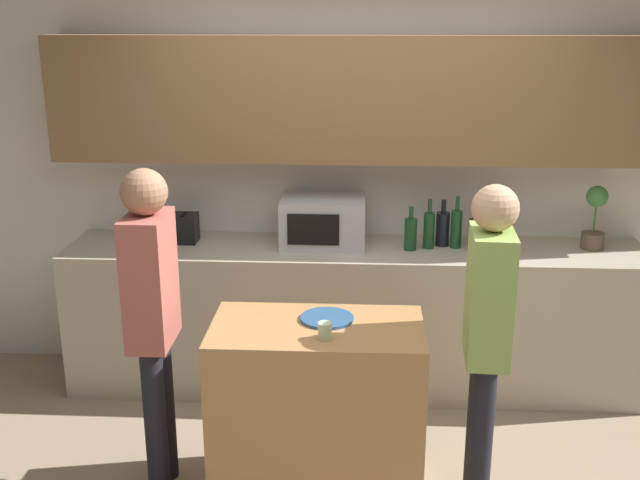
# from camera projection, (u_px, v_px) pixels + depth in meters

# --- Properties ---
(back_wall) EXTENTS (6.40, 0.40, 2.70)m
(back_wall) POSITION_uv_depth(u_px,v_px,m) (358.00, 143.00, 4.71)
(back_wall) COLOR silver
(back_wall) RESTS_ON ground_plane
(back_counter) EXTENTS (3.60, 0.62, 0.93)m
(back_counter) POSITION_uv_depth(u_px,v_px,m) (355.00, 317.00, 4.77)
(back_counter) COLOR #B7AD99
(back_counter) RESTS_ON ground_plane
(kitchen_island) EXTENTS (1.02, 0.56, 0.90)m
(kitchen_island) POSITION_uv_depth(u_px,v_px,m) (317.00, 410.00, 3.68)
(kitchen_island) COLOR #B27F4C
(kitchen_island) RESTS_ON ground_plane
(microwave) EXTENTS (0.52, 0.39, 0.30)m
(microwave) POSITION_uv_depth(u_px,v_px,m) (323.00, 221.00, 4.66)
(microwave) COLOR #B7BABC
(microwave) RESTS_ON back_counter
(toaster) EXTENTS (0.26, 0.16, 0.18)m
(toaster) POSITION_uv_depth(u_px,v_px,m) (177.00, 228.00, 4.73)
(toaster) COLOR black
(toaster) RESTS_ON back_counter
(potted_plant) EXTENTS (0.14, 0.14, 0.40)m
(potted_plant) POSITION_uv_depth(u_px,v_px,m) (595.00, 218.00, 4.56)
(potted_plant) COLOR brown
(potted_plant) RESTS_ON back_counter
(bottle_0) EXTENTS (0.08, 0.08, 0.27)m
(bottle_0) POSITION_uv_depth(u_px,v_px,m) (411.00, 233.00, 4.57)
(bottle_0) COLOR #194723
(bottle_0) RESTS_ON back_counter
(bottle_1) EXTENTS (0.07, 0.07, 0.31)m
(bottle_1) POSITION_uv_depth(u_px,v_px,m) (429.00, 230.00, 4.60)
(bottle_1) COLOR #194723
(bottle_1) RESTS_ON back_counter
(bottle_2) EXTENTS (0.08, 0.08, 0.29)m
(bottle_2) POSITION_uv_depth(u_px,v_px,m) (443.00, 228.00, 4.65)
(bottle_2) COLOR black
(bottle_2) RESTS_ON back_counter
(bottle_3) EXTENTS (0.07, 0.07, 0.33)m
(bottle_3) POSITION_uv_depth(u_px,v_px,m) (456.00, 228.00, 4.60)
(bottle_3) COLOR #194723
(bottle_3) RESTS_ON back_counter
(bottle_4) EXTENTS (0.07, 0.07, 0.28)m
(bottle_4) POSITION_uv_depth(u_px,v_px,m) (473.00, 234.00, 4.54)
(bottle_4) COLOR black
(bottle_4) RESTS_ON back_counter
(bottle_5) EXTENTS (0.09, 0.09, 0.25)m
(bottle_5) POSITION_uv_depth(u_px,v_px,m) (489.00, 235.00, 4.56)
(bottle_5) COLOR #472814
(bottle_5) RESTS_ON back_counter
(bottle_6) EXTENTS (0.07, 0.07, 0.29)m
(bottle_6) POSITION_uv_depth(u_px,v_px,m) (507.00, 237.00, 4.48)
(bottle_6) COLOR maroon
(bottle_6) RESTS_ON back_counter
(plate_on_island) EXTENTS (0.26, 0.26, 0.01)m
(plate_on_island) POSITION_uv_depth(u_px,v_px,m) (327.00, 318.00, 3.62)
(plate_on_island) COLOR #2D5684
(plate_on_island) RESTS_ON kitchen_island
(cup_0) EXTENTS (0.06, 0.06, 0.08)m
(cup_0) POSITION_uv_depth(u_px,v_px,m) (325.00, 331.00, 3.40)
(cup_0) COLOR beige
(cup_0) RESTS_ON kitchen_island
(person_left) EXTENTS (0.21, 0.35, 1.61)m
(person_left) POSITION_uv_depth(u_px,v_px,m) (487.00, 324.00, 3.45)
(person_left) COLOR black
(person_left) RESTS_ON ground_plane
(person_center) EXTENTS (0.22, 0.34, 1.66)m
(person_center) POSITION_uv_depth(u_px,v_px,m) (152.00, 307.00, 3.57)
(person_center) COLOR black
(person_center) RESTS_ON ground_plane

